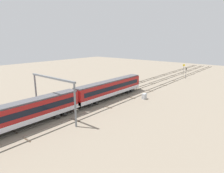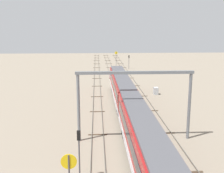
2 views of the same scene
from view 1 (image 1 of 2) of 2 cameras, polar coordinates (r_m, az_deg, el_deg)
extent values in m
plane|color=gray|center=(52.58, -1.27, -3.69)|extent=(195.47, 195.47, 0.00)
cube|color=#59544C|center=(49.52, 3.21, -4.71)|extent=(179.47, 0.07, 0.16)
cube|color=#59544C|center=(50.34, 1.90, -4.38)|extent=(179.47, 0.07, 0.16)
cube|color=#473828|center=(34.97, -23.75, -14.04)|extent=(0.24, 2.40, 0.08)
cube|color=#473828|center=(39.78, -10.75, -9.68)|extent=(0.24, 2.40, 0.08)
cube|color=#473828|center=(46.27, -1.20, -6.07)|extent=(0.24, 2.40, 0.08)
cube|color=#473828|center=(53.83, 5.76, -3.30)|extent=(0.24, 2.40, 0.08)
cube|color=#473828|center=(62.08, 10.91, -1.20)|extent=(0.24, 2.40, 0.08)
cube|color=#473828|center=(70.77, 14.82, 0.40)|extent=(0.24, 2.40, 0.08)
cube|color=#473828|center=(79.76, 17.86, 1.65)|extent=(0.24, 2.40, 0.08)
cube|color=#473828|center=(88.96, 20.28, 2.63)|extent=(0.24, 2.40, 0.08)
cube|color=#473828|center=(98.31, 22.25, 3.43)|extent=(0.24, 2.40, 0.08)
cube|color=#473828|center=(107.78, 23.87, 4.08)|extent=(0.24, 2.40, 0.08)
cube|color=#473828|center=(117.32, 25.24, 4.63)|extent=(0.24, 2.40, 0.08)
cube|color=#473828|center=(126.93, 26.40, 5.09)|extent=(0.24, 2.40, 0.08)
cube|color=#59544C|center=(52.11, -0.68, -3.75)|extent=(179.47, 0.07, 0.16)
cube|color=#59544C|center=(53.01, -1.86, -3.46)|extent=(179.47, 0.07, 0.16)
cube|color=#473828|center=(38.63, -26.79, -11.69)|extent=(0.24, 2.40, 0.08)
cube|color=#473828|center=(43.03, -14.54, -8.06)|extent=(0.24, 2.40, 0.08)
cube|color=#473828|center=(49.09, -5.10, -4.95)|extent=(0.24, 2.40, 0.08)
cube|color=#473828|center=(56.28, 2.05, -2.49)|extent=(0.24, 2.40, 0.08)
cube|color=#473828|center=(64.21, 7.48, -0.58)|extent=(0.24, 2.40, 0.08)
cube|color=#473828|center=(72.65, 11.69, 0.90)|extent=(0.24, 2.40, 0.08)
cube|color=#473828|center=(81.43, 15.00, 2.07)|extent=(0.24, 2.40, 0.08)
cube|color=#473828|center=(90.46, 17.67, 3.00)|extent=(0.24, 2.40, 0.08)
cube|color=#473828|center=(99.67, 19.85, 3.76)|extent=(0.24, 2.40, 0.08)
cube|color=#473828|center=(109.02, 21.66, 4.38)|extent=(0.24, 2.40, 0.08)
cube|color=#473828|center=(118.46, 23.19, 4.90)|extent=(0.24, 2.40, 0.08)
cube|color=#473828|center=(127.99, 24.49, 5.34)|extent=(0.24, 2.40, 0.08)
cube|color=#59544C|center=(54.93, -4.18, -2.88)|extent=(179.47, 0.07, 0.16)
cube|color=#59544C|center=(55.90, -5.24, -2.61)|extent=(179.47, 0.07, 0.16)
cube|color=#473828|center=(42.43, -29.25, -9.74)|extent=(0.24, 2.40, 0.08)
cube|color=#473828|center=(46.47, -17.76, -6.65)|extent=(0.24, 2.40, 0.08)
cube|color=#473828|center=(52.13, -8.54, -3.94)|extent=(0.24, 2.40, 0.08)
cube|color=#473828|center=(58.95, -1.34, -1.74)|extent=(0.24, 2.40, 0.08)
cube|color=#473828|center=(66.57, 4.29, 0.00)|extent=(0.24, 2.40, 0.08)
cube|color=#473828|center=(74.74, 8.72, 1.38)|extent=(0.24, 2.40, 0.08)
cube|color=#473828|center=(83.30, 12.27, 2.47)|extent=(0.24, 2.40, 0.08)
cube|color=#473828|center=(92.15, 15.15, 3.35)|extent=(0.24, 2.40, 0.08)
cube|color=#473828|center=(101.21, 17.52, 4.07)|extent=(0.24, 2.40, 0.08)
cube|color=#473828|center=(110.42, 19.50, 4.67)|extent=(0.24, 2.40, 0.08)
cube|color=#473828|center=(119.76, 21.18, 5.16)|extent=(0.24, 2.40, 0.08)
cube|color=#473828|center=(129.19, 22.62, 5.59)|extent=(0.24, 2.40, 0.08)
cube|color=maroon|center=(52.74, -0.39, -0.40)|extent=(24.00, 2.90, 3.60)
cube|color=silver|center=(53.08, -0.39, -1.82)|extent=(24.00, 2.94, 0.90)
cube|color=#4C4C51|center=(52.31, -0.40, 1.67)|extent=(24.00, 2.50, 0.30)
cube|color=black|center=(51.74, 0.84, -0.19)|extent=(22.00, 0.04, 1.10)
cube|color=black|center=(53.56, -1.59, 0.28)|extent=(22.00, 0.04, 1.10)
cylinder|color=black|center=(47.37, -7.09, -4.97)|extent=(0.90, 2.70, 0.90)
cylinder|color=black|center=(48.56, -5.55, -4.47)|extent=(0.90, 2.70, 0.90)
cylinder|color=black|center=(58.50, 3.88, -1.31)|extent=(0.90, 2.70, 0.90)
cylinder|color=black|center=(59.92, 4.89, -0.97)|extent=(0.90, 2.70, 0.90)
cube|color=maroon|center=(38.09, -25.33, -7.30)|extent=(24.00, 2.90, 3.60)
cube|color=silver|center=(38.56, -25.12, -9.18)|extent=(24.00, 2.94, 0.90)
cube|color=#4C4C51|center=(37.49, -25.62, -4.50)|extent=(24.00, 2.50, 0.30)
cube|color=black|center=(36.69, -24.40, -7.26)|extent=(22.00, 0.04, 1.10)
cube|color=black|center=(39.22, -26.31, -6.15)|extent=(22.00, 0.04, 1.10)
cylinder|color=black|center=(41.89, -16.59, -7.97)|extent=(0.90, 2.70, 0.90)
cylinder|color=black|center=(42.83, -14.58, -7.35)|extent=(0.90, 2.70, 0.90)
cone|color=silver|center=(62.88, 7.12, 1.60)|extent=(1.60, 3.24, 3.24)
cylinder|color=slate|center=(35.63, -10.74, -5.53)|extent=(0.36, 0.36, 8.13)
cylinder|color=slate|center=(46.32, -21.39, -1.79)|extent=(0.36, 0.36, 8.13)
cube|color=slate|center=(39.80, -17.18, 2.42)|extent=(0.40, 13.94, 0.35)
cylinder|color=#4C4C51|center=(93.50, 20.23, 4.66)|extent=(0.12, 0.12, 4.98)
cylinder|color=yellow|center=(93.28, 20.34, 5.89)|extent=(0.05, 1.01, 1.01)
cube|color=black|center=(93.30, 20.35, 5.89)|extent=(0.02, 0.45, 0.12)
cylinder|color=#4C4C51|center=(85.52, 20.80, 3.35)|extent=(0.14, 0.14, 3.51)
cube|color=black|center=(85.20, 20.93, 4.81)|extent=(0.20, 0.32, 0.90)
sphere|color=yellow|center=(85.27, 20.96, 4.95)|extent=(0.20, 0.20, 0.20)
sphere|color=#262626|center=(85.33, 20.94, 4.69)|extent=(0.20, 0.20, 0.20)
cube|color=#B2B7BC|center=(53.17, 9.43, -2.85)|extent=(1.19, 0.88, 1.46)
cube|color=#333333|center=(53.61, 9.76, -2.48)|extent=(0.02, 0.61, 0.24)
camera|label=2|loc=(38.94, -66.82, 2.43)|focal=45.28mm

